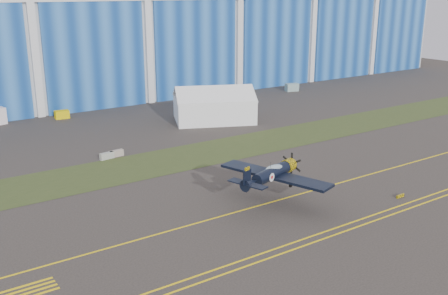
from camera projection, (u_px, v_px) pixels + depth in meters
ground at (173, 206)px, 55.71m from camera, size 260.00×260.00×0.00m
grass_median at (120, 170)px, 66.78m from camera, size 260.00×10.00×0.02m
hangar at (3, 25)px, 108.19m from camera, size 220.00×45.70×30.00m
taxiway_centreline at (198, 223)px, 51.75m from camera, size 200.00×0.20×0.02m
edge_line_near at (257, 262)px, 44.23m from camera, size 80.00×0.20×0.02m
edge_line_far at (250, 258)px, 45.02m from camera, size 80.00×0.20×0.02m
hold_short_ladder at (17, 294)px, 39.62m from camera, size 6.00×2.40×0.02m
guard_board_right at (400, 196)px, 57.98m from camera, size 1.20×0.15×0.35m
warbird at (272, 173)px, 55.22m from camera, size 14.02×15.45×3.81m
tent at (214, 103)px, 91.08m from camera, size 16.34×14.49×6.27m
tug at (62, 114)px, 93.28m from camera, size 2.55×1.71×1.42m
gse_box at (292, 87)px, 118.20m from camera, size 3.15×2.14×1.73m
barrier_a at (107, 156)px, 71.03m from camera, size 2.07×0.89×0.90m
barrier_b at (116, 153)px, 72.08m from camera, size 2.04×0.76×0.90m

